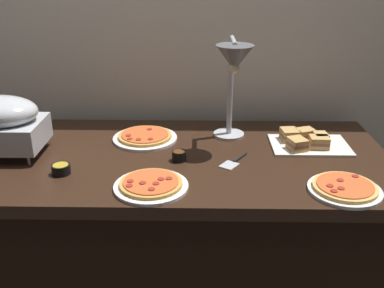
{
  "coord_description": "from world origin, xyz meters",
  "views": [
    {
      "loc": [
        0.16,
        -1.66,
        1.52
      ],
      "look_at": [
        0.13,
        0.0,
        0.81
      ],
      "focal_mm": 41.2,
      "sensor_mm": 36.0,
      "label": 1
    }
  ],
  "objects": [
    {
      "name": "back_wall",
      "position": [
        0.0,
        0.5,
        1.2
      ],
      "size": [
        4.4,
        0.04,
        2.4
      ],
      "primitive_type": "cube",
      "color": "beige",
      "rests_on": "ground_plane"
    },
    {
      "name": "sauce_cup_near",
      "position": [
        0.08,
        -0.05,
        0.78
      ],
      "size": [
        0.06,
        0.06,
        0.04
      ],
      "color": "black",
      "rests_on": "buffet_table"
    },
    {
      "name": "serving_spatula",
      "position": [
        0.3,
        -0.07,
        0.76
      ],
      "size": [
        0.12,
        0.16,
        0.01
      ],
      "color": "#B7BABF",
      "rests_on": "buffet_table"
    },
    {
      "name": "pizza_plate_center",
      "position": [
        -0.01,
        -0.29,
        0.77
      ],
      "size": [
        0.27,
        0.27,
        0.03
      ],
      "color": "white",
      "rests_on": "buffet_table"
    },
    {
      "name": "pizza_plate_front",
      "position": [
        -0.08,
        0.16,
        0.77
      ],
      "size": [
        0.29,
        0.29,
        0.03
      ],
      "color": "white",
      "rests_on": "buffet_table"
    },
    {
      "name": "buffet_table",
      "position": [
        0.0,
        0.0,
        0.39
      ],
      "size": [
        1.9,
        0.84,
        0.76
      ],
      "color": "black",
      "rests_on": "ground_plane"
    },
    {
      "name": "pizza_plate_raised_stand",
      "position": [
        0.67,
        -0.3,
        0.77
      ],
      "size": [
        0.26,
        0.26,
        0.03
      ],
      "color": "white",
      "rests_on": "buffet_table"
    },
    {
      "name": "sauce_cup_far",
      "position": [
        -0.36,
        -0.18,
        0.78
      ],
      "size": [
        0.07,
        0.07,
        0.04
      ],
      "color": "black",
      "rests_on": "buffet_table"
    },
    {
      "name": "chafing_dish",
      "position": [
        -0.65,
        -0.01,
        0.9
      ],
      "size": [
        0.34,
        0.24,
        0.25
      ],
      "color": "#B7BABF",
      "rests_on": "buffet_table"
    },
    {
      "name": "sandwich_platter",
      "position": [
        0.63,
        0.1,
        0.78
      ],
      "size": [
        0.33,
        0.23,
        0.06
      ],
      "color": "white",
      "rests_on": "buffet_table"
    },
    {
      "name": "heat_lamp",
      "position": [
        0.3,
        0.08,
        1.11
      ],
      "size": [
        0.15,
        0.32,
        0.46
      ],
      "color": "#B7BABF",
      "rests_on": "buffet_table"
    }
  ]
}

